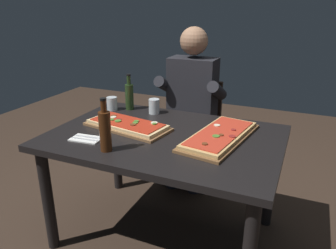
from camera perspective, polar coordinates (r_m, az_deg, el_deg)
ground_plane at (r=2.39m, az=-0.51°, el=-18.42°), size 6.40×6.40×0.00m
dining_table at (r=2.05m, az=-0.56°, el=-4.25°), size 1.40×0.96×0.74m
pizza_rectangular_front at (r=2.13m, az=-7.08°, el=-0.07°), size 0.59×0.34×0.05m
pizza_rectangular_left at (r=1.97m, az=8.97°, el=-1.96°), size 0.37×0.66×0.05m
wine_bottle_dark at (r=1.79m, az=-10.88°, el=-0.92°), size 0.06×0.06×0.30m
oil_bottle_amber at (r=2.48m, az=-6.74°, el=5.03°), size 0.06×0.06×0.27m
tumbler_near_camera at (r=2.50m, az=-9.70°, el=3.48°), size 0.08×0.08×0.10m
tumbler_far_side at (r=2.39m, az=-2.43°, el=3.03°), size 0.08×0.08×0.11m
napkin_cutlery_set at (r=2.00m, az=-14.06°, el=-2.43°), size 0.19×0.13×0.01m
diner_chair at (r=2.88m, az=4.63°, el=-0.24°), size 0.44×0.44×0.87m
seated_diner at (r=2.69m, az=3.94°, el=4.03°), size 0.53×0.41×1.33m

